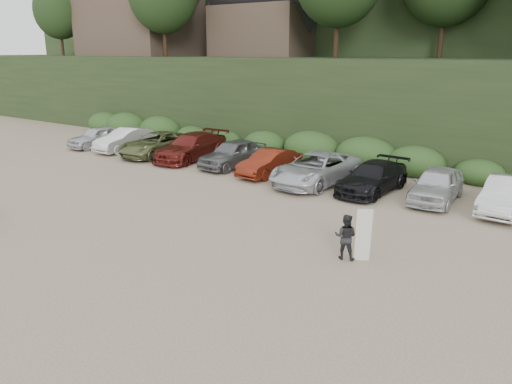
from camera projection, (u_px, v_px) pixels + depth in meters
The scene contains 3 objects.
ground at pixel (173, 238), 18.03m from camera, with size 120.00×120.00×0.00m, color tan.
parked_cars at pixel (341, 172), 24.64m from camera, with size 39.18×6.48×1.62m.
adult_surfer at pixel (347, 237), 16.09m from camera, with size 1.25×0.73×1.79m.
Camera 1 is at (12.11, -12.12, 6.60)m, focal length 35.00 mm.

